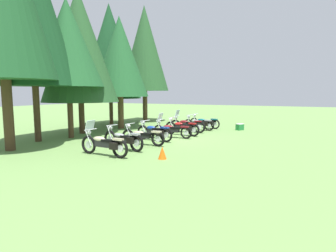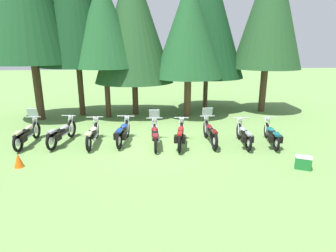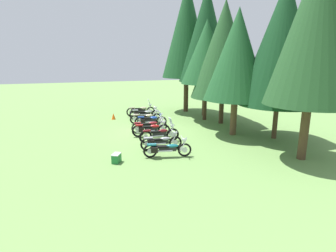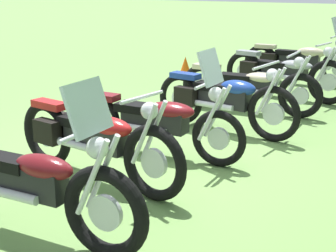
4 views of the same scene
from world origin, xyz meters
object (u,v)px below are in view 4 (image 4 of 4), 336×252
traffic_cone (185,68)px  motorcycle_1 (282,72)px  motorcycle_3 (222,99)px  motorcycle_2 (250,85)px  motorcycle_0 (298,60)px  motorcycle_5 (93,139)px  motorcycle_4 (157,119)px  motorcycle_6 (28,183)px

traffic_cone → motorcycle_1: bearing=70.3°
motorcycle_1 → motorcycle_3: size_ratio=1.08×
motorcycle_2 → traffic_cone: size_ratio=4.95×
motorcycle_0 → motorcycle_3: bearing=-88.5°
motorcycle_1 → motorcycle_5: bearing=-86.2°
motorcycle_1 → motorcycle_2: motorcycle_1 is taller
motorcycle_0 → traffic_cone: (0.53, -2.29, -0.24)m
motorcycle_4 → traffic_cone: 4.99m
motorcycle_2 → motorcycle_4: bearing=-96.1°
motorcycle_0 → motorcycle_3: (3.89, -0.18, -0.00)m
motorcycle_6 → traffic_cone: size_ratio=4.92×
motorcycle_0 → motorcycle_1: bearing=-85.1°
motorcycle_1 → motorcycle_5: 4.92m
motorcycle_0 → traffic_cone: 2.36m
motorcycle_1 → motorcycle_2: size_ratio=1.01×
motorcycle_1 → motorcycle_4: size_ratio=1.02×
motorcycle_2 → motorcycle_6: (4.83, -0.36, 0.04)m
motorcycle_3 → motorcycle_4: size_ratio=0.94×
motorcycle_0 → motorcycle_6: bearing=-90.0°
motorcycle_4 → motorcycle_5: 1.05m
motorcycle_0 → motorcycle_4: motorcycle_0 is taller
motorcycle_2 → traffic_cone: bearing=136.7°
motorcycle_2 → motorcycle_1: bearing=83.3°
motorcycle_2 → motorcycle_3: (1.24, -0.00, 0.04)m
motorcycle_0 → motorcycle_6: motorcycle_6 is taller
motorcycle_2 → motorcycle_6: 4.84m
motorcycle_1 → motorcycle_6: bearing=-82.2°
motorcycle_3 → motorcycle_6: motorcycle_6 is taller
motorcycle_1 → motorcycle_5: (4.86, -0.78, 0.00)m
motorcycle_2 → motorcycle_3: bearing=-88.3°
motorcycle_5 → traffic_cone: size_ratio=4.85×
motorcycle_1 → motorcycle_6: (6.12, -0.56, 0.01)m
motorcycle_1 → motorcycle_2: (1.29, -0.19, -0.03)m
motorcycle_1 → motorcycle_6: size_ratio=1.02×
motorcycle_1 → traffic_cone: bearing=173.2°
motorcycle_0 → traffic_cone: size_ratio=4.95×
motorcycle_1 → traffic_cone: size_ratio=5.02×
motorcycle_2 → motorcycle_4: (2.54, -0.35, 0.03)m
motorcycle_0 → traffic_cone: motorcycle_0 is taller
motorcycle_1 → traffic_cone: (-0.83, -2.30, -0.23)m
motorcycle_6 → motorcycle_3: bearing=85.5°
motorcycle_4 → motorcycle_5: bearing=-100.9°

